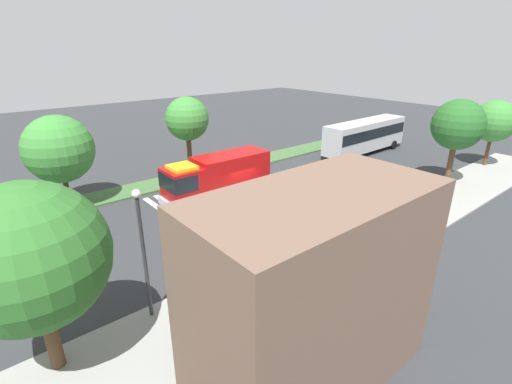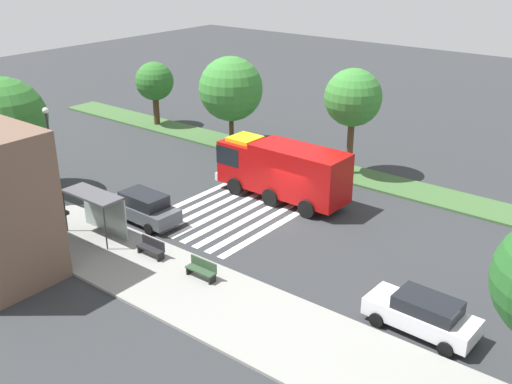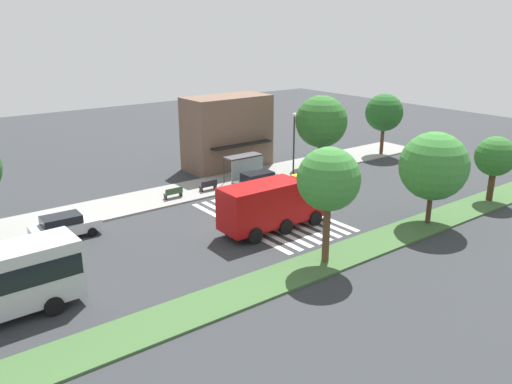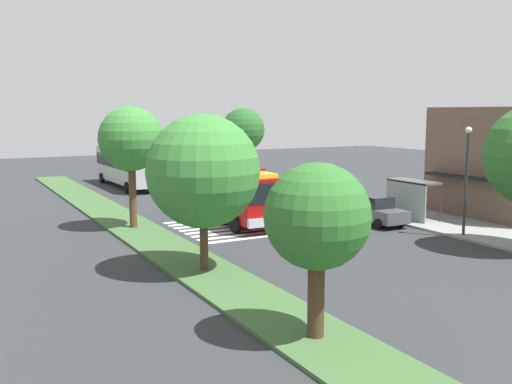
{
  "view_description": "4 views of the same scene",
  "coord_description": "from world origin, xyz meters",
  "px_view_note": "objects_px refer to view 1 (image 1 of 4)",
  "views": [
    {
      "loc": [
        16.19,
        20.6,
        11.35
      ],
      "look_at": [
        0.23,
        1.19,
        1.36
      ],
      "focal_mm": 25.94,
      "sensor_mm": 36.0,
      "label": 1
    },
    {
      "loc": [
        -18.56,
        25.92,
        14.96
      ],
      "look_at": [
        1.34,
        0.69,
        1.38
      ],
      "focal_mm": 42.23,
      "sensor_mm": 36.0,
      "label": 2
    },
    {
      "loc": [
        -20.6,
        -28.54,
        14.02
      ],
      "look_at": [
        2.11,
        1.18,
        1.8
      ],
      "focal_mm": 36.18,
      "sensor_mm": 36.0,
      "label": 3
    },
    {
      "loc": [
        32.87,
        -17.76,
        6.93
      ],
      "look_at": [
        -0.08,
        0.35,
        1.62
      ],
      "focal_mm": 39.74,
      "sensor_mm": 36.0,
      "label": 4
    }
  ],
  "objects_px": {
    "parked_car_mid": "(229,244)",
    "median_tree_west": "(59,149)",
    "sidewalk_tree_far_west": "(495,121)",
    "parked_car_west": "(394,181)",
    "transit_bus": "(365,134)",
    "median_tree_far_west": "(187,119)",
    "street_lamp": "(143,245)",
    "sidewalk_tree_west": "(458,125)",
    "bench_west_of_shelter": "(344,229)",
    "bench_near_shelter": "(306,247)",
    "fire_truck": "(215,177)",
    "bus_stop_shelter": "(252,250)",
    "sidewalk_tree_east": "(31,257)"
  },
  "relations": [
    {
      "from": "parked_car_mid",
      "to": "median_tree_west",
      "type": "height_order",
      "value": "median_tree_west"
    },
    {
      "from": "sidewalk_tree_far_west",
      "to": "parked_car_west",
      "type": "bearing_deg",
      "value": -9.5
    },
    {
      "from": "transit_bus",
      "to": "parked_car_west",
      "type": "bearing_deg",
      "value": -133.8
    },
    {
      "from": "median_tree_far_west",
      "to": "street_lamp",
      "type": "bearing_deg",
      "value": 54.6
    },
    {
      "from": "sidewalk_tree_west",
      "to": "median_tree_far_west",
      "type": "height_order",
      "value": "sidewalk_tree_west"
    },
    {
      "from": "bench_west_of_shelter",
      "to": "bench_near_shelter",
      "type": "bearing_deg",
      "value": 0.0
    },
    {
      "from": "sidewalk_tree_west",
      "to": "transit_bus",
      "type": "bearing_deg",
      "value": -105.14
    },
    {
      "from": "parked_car_mid",
      "to": "sidewalk_tree_far_west",
      "type": "relative_size",
      "value": 0.75
    },
    {
      "from": "fire_truck",
      "to": "bus_stop_shelter",
      "type": "relative_size",
      "value": 2.48
    },
    {
      "from": "sidewalk_tree_far_west",
      "to": "sidewalk_tree_east",
      "type": "bearing_deg",
      "value": -0.0
    },
    {
      "from": "parked_car_west",
      "to": "transit_bus",
      "type": "xyz_separation_m",
      "value": [
        -7.87,
        -8.52,
        1.29
      ]
    },
    {
      "from": "parked_car_mid",
      "to": "median_tree_far_west",
      "type": "height_order",
      "value": "median_tree_far_west"
    },
    {
      "from": "fire_truck",
      "to": "median_tree_far_west",
      "type": "bearing_deg",
      "value": -101.54
    },
    {
      "from": "street_lamp",
      "to": "bus_stop_shelter",
      "type": "bearing_deg",
      "value": 170.92
    },
    {
      "from": "transit_bus",
      "to": "bus_stop_shelter",
      "type": "height_order",
      "value": "transit_bus"
    },
    {
      "from": "parked_car_west",
      "to": "bench_near_shelter",
      "type": "xyz_separation_m",
      "value": [
        13.3,
        2.62,
        -0.26
      ]
    },
    {
      "from": "parked_car_west",
      "to": "street_lamp",
      "type": "xyz_separation_m",
      "value": [
        22.43,
        1.8,
        2.85
      ]
    },
    {
      "from": "parked_car_mid",
      "to": "transit_bus",
      "type": "xyz_separation_m",
      "value": [
        -24.73,
        -8.52,
        1.24
      ]
    },
    {
      "from": "parked_car_west",
      "to": "parked_car_mid",
      "type": "height_order",
      "value": "parked_car_mid"
    },
    {
      "from": "parked_car_mid",
      "to": "sidewalk_tree_far_west",
      "type": "bearing_deg",
      "value": 176.97
    },
    {
      "from": "parked_car_west",
      "to": "bench_west_of_shelter",
      "type": "distance_m",
      "value": 10.19
    },
    {
      "from": "parked_car_west",
      "to": "median_tree_far_west",
      "type": "relative_size",
      "value": 0.65
    },
    {
      "from": "bench_west_of_shelter",
      "to": "sidewalk_tree_west",
      "type": "xyz_separation_m",
      "value": [
        -14.82,
        -0.43,
        4.62
      ]
    },
    {
      "from": "street_lamp",
      "to": "median_tree_far_west",
      "type": "distance_m",
      "value": 19.09
    },
    {
      "from": "fire_truck",
      "to": "bus_stop_shelter",
      "type": "height_order",
      "value": "fire_truck"
    },
    {
      "from": "parked_car_mid",
      "to": "street_lamp",
      "type": "distance_m",
      "value": 6.49
    },
    {
      "from": "bench_west_of_shelter",
      "to": "sidewalk_tree_far_west",
      "type": "distance_m",
      "value": 23.32
    },
    {
      "from": "parked_car_mid",
      "to": "street_lamp",
      "type": "bearing_deg",
      "value": 19.06
    },
    {
      "from": "bench_near_shelter",
      "to": "transit_bus",
      "type": "bearing_deg",
      "value": -152.24
    },
    {
      "from": "bench_near_shelter",
      "to": "bench_west_of_shelter",
      "type": "xyz_separation_m",
      "value": [
        -3.46,
        0.0,
        0.0
      ]
    },
    {
      "from": "transit_bus",
      "to": "median_tree_far_west",
      "type": "xyz_separation_m",
      "value": [
        19.28,
        -5.19,
        3.2
      ]
    },
    {
      "from": "fire_truck",
      "to": "street_lamp",
      "type": "bearing_deg",
      "value": 44.62
    },
    {
      "from": "bench_near_shelter",
      "to": "bus_stop_shelter",
      "type": "bearing_deg",
      "value": -0.11
    },
    {
      "from": "parked_car_west",
      "to": "bench_west_of_shelter",
      "type": "bearing_deg",
      "value": 16.78
    },
    {
      "from": "sidewalk_tree_far_west",
      "to": "median_tree_west",
      "type": "xyz_separation_m",
      "value": [
        35.04,
        -15.9,
        -0.11
      ]
    },
    {
      "from": "median_tree_west",
      "to": "bus_stop_shelter",
      "type": "bearing_deg",
      "value": 105.73
    },
    {
      "from": "fire_truck",
      "to": "sidewalk_tree_west",
      "type": "xyz_separation_m",
      "value": [
        -17.73,
        9.71,
        3.22
      ]
    },
    {
      "from": "sidewalk_tree_far_west",
      "to": "sidewalk_tree_west",
      "type": "distance_m",
      "value": 8.2
    },
    {
      "from": "bus_stop_shelter",
      "to": "street_lamp",
      "type": "xyz_separation_m",
      "value": [
        5.12,
        -0.82,
        1.81
      ]
    },
    {
      "from": "parked_car_mid",
      "to": "median_tree_west",
      "type": "xyz_separation_m",
      "value": [
        5.04,
        -13.7,
        3.53
      ]
    },
    {
      "from": "bus_stop_shelter",
      "to": "sidewalk_tree_east",
      "type": "relative_size",
      "value": 0.48
    },
    {
      "from": "bus_stop_shelter",
      "to": "street_lamp",
      "type": "distance_m",
      "value": 5.49
    },
    {
      "from": "parked_car_west",
      "to": "bench_near_shelter",
      "type": "relative_size",
      "value": 2.89
    },
    {
      "from": "transit_bus",
      "to": "sidewalk_tree_far_west",
      "type": "xyz_separation_m",
      "value": [
        -5.27,
        10.72,
        2.4
      ]
    },
    {
      "from": "parked_car_mid",
      "to": "transit_bus",
      "type": "relative_size",
      "value": 0.4
    },
    {
      "from": "parked_car_mid",
      "to": "sidewalk_tree_west",
      "type": "height_order",
      "value": "sidewalk_tree_west"
    },
    {
      "from": "fire_truck",
      "to": "median_tree_west",
      "type": "height_order",
      "value": "median_tree_west"
    },
    {
      "from": "median_tree_far_west",
      "to": "median_tree_west",
      "type": "bearing_deg",
      "value": 0.0
    },
    {
      "from": "bus_stop_shelter",
      "to": "sidewalk_tree_east",
      "type": "xyz_separation_m",
      "value": [
        9.04,
        -0.42,
        2.93
      ]
    },
    {
      "from": "bench_near_shelter",
      "to": "median_tree_west",
      "type": "xyz_separation_m",
      "value": [
        8.6,
        -16.33,
        3.84
      ]
    }
  ]
}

